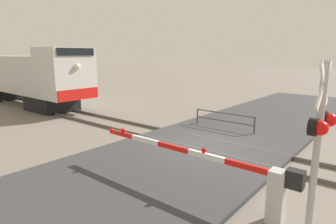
{
  "coord_description": "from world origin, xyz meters",
  "views": [
    {
      "loc": [
        -9.67,
        -5.83,
        3.77
      ],
      "look_at": [
        -1.1,
        1.22,
        1.5
      ],
      "focal_mm": 30.22,
      "sensor_mm": 36.0,
      "label": 1
    }
  ],
  "objects_px": {
    "crossing_signal": "(320,133)",
    "guard_railing": "(224,119)",
    "locomotive": "(24,76)",
    "crossing_gate": "(243,177)"
  },
  "relations": [
    {
      "from": "locomotive",
      "to": "crossing_gate",
      "type": "xyz_separation_m",
      "value": [
        -3.62,
        -19.4,
        -1.3
      ]
    },
    {
      "from": "crossing_signal",
      "to": "guard_railing",
      "type": "relative_size",
      "value": 1.14
    },
    {
      "from": "crossing_signal",
      "to": "crossing_gate",
      "type": "relative_size",
      "value": 0.59
    },
    {
      "from": "guard_railing",
      "to": "crossing_gate",
      "type": "bearing_deg",
      "value": -148.19
    },
    {
      "from": "guard_railing",
      "to": "locomotive",
      "type": "bearing_deg",
      "value": 99.76
    },
    {
      "from": "crossing_gate",
      "to": "crossing_signal",
      "type": "bearing_deg",
      "value": -91.84
    },
    {
      "from": "crossing_signal",
      "to": "guard_railing",
      "type": "xyz_separation_m",
      "value": [
        6.33,
        5.44,
        -1.62
      ]
    },
    {
      "from": "crossing_signal",
      "to": "locomotive",
      "type": "bearing_deg",
      "value": 80.07
    },
    {
      "from": "crossing_signal",
      "to": "guard_railing",
      "type": "bearing_deg",
      "value": 40.68
    },
    {
      "from": "locomotive",
      "to": "crossing_gate",
      "type": "distance_m",
      "value": 19.77
    }
  ]
}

